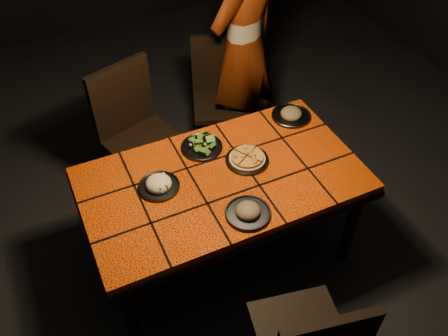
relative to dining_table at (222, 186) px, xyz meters
name	(u,v)px	position (x,y,z in m)	size (l,w,h in m)	color
room_shell	(222,63)	(0.00, 0.00, 0.83)	(6.04, 7.04, 3.08)	black
dining_table	(222,186)	(0.00, 0.00, 0.00)	(1.62, 0.92, 0.75)	#EE4707
chair_far_left	(135,127)	(-0.28, 0.83, -0.08)	(0.59, 0.59, 1.03)	black
chair_far_right	(220,89)	(0.47, 1.06, -0.13)	(0.55, 0.55, 0.95)	black
diner	(244,49)	(0.62, 0.98, 0.23)	(0.66, 0.43, 1.80)	brown
plate_pizza	(247,159)	(0.19, 0.06, 0.10)	(0.29, 0.29, 0.04)	#38393D
plate_pasta	(159,185)	(-0.36, 0.07, 0.10)	(0.24, 0.24, 0.08)	#38393D
plate_salad	(202,145)	(-0.01, 0.27, 0.10)	(0.25, 0.25, 0.07)	#38393D
plate_mushroom_a	(248,212)	(0.01, -0.31, 0.10)	(0.25, 0.25, 0.08)	#38393D
plate_mushroom_b	(291,114)	(0.64, 0.31, 0.10)	(0.26, 0.26, 0.08)	#38393D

